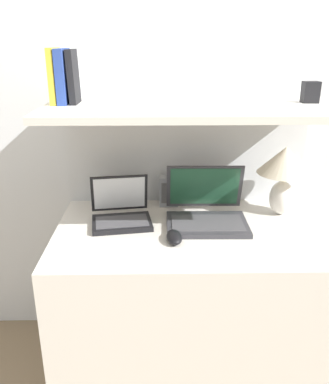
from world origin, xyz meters
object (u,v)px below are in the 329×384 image
at_px(laptop_large, 206,212).
at_px(book_black, 73,77).
at_px(table_lamp, 285,168).
at_px(book_blue, 63,76).
at_px(shelf_gadget, 310,92).
at_px(computer_mouse, 174,237).
at_px(book_yellow, 55,76).
at_px(laptop_small, 121,213).
at_px(router_box, 169,191).

bearing_deg(laptop_large, book_black, -179.17).
bearing_deg(table_lamp, book_black, -174.10).
relative_size(table_lamp, book_black, 1.57).
distance_m(book_blue, shelf_gadget, 0.97).
xyz_separation_m(computer_mouse, book_blue, (-0.43, 0.18, 0.60)).
bearing_deg(computer_mouse, book_blue, 157.13).
distance_m(book_yellow, book_blue, 0.03).
bearing_deg(laptop_small, book_yellow, -176.11).
distance_m(laptop_small, book_blue, 0.61).
bearing_deg(book_yellow, computer_mouse, -21.41).
height_order(computer_mouse, book_black, book_black).
height_order(laptop_small, computer_mouse, laptop_small).
xyz_separation_m(computer_mouse, book_yellow, (-0.46, 0.18, 0.61)).
distance_m(computer_mouse, book_blue, 0.76).
distance_m(laptop_small, router_box, 0.29).
bearing_deg(book_blue, table_lamp, 5.67).
bearing_deg(router_box, book_blue, -153.40).
xyz_separation_m(book_blue, shelf_gadget, (0.97, 0.00, -0.06)).
bearing_deg(book_blue, book_black, 0.00).
bearing_deg(book_yellow, book_blue, 0.00).
bearing_deg(computer_mouse, book_yellow, 158.59).
bearing_deg(table_lamp, shelf_gadget, -66.50).
bearing_deg(laptop_large, book_blue, -179.23).
distance_m(table_lamp, laptop_small, 0.75).
xyz_separation_m(computer_mouse, book_black, (-0.39, 0.18, 0.60)).
height_order(laptop_large, shelf_gadget, shelf_gadget).
bearing_deg(laptop_large, book_yellow, -179.27).
relative_size(computer_mouse, book_blue, 0.60).
relative_size(table_lamp, book_yellow, 1.53).
height_order(laptop_small, book_black, book_black).
distance_m(laptop_small, computer_mouse, 0.30).
distance_m(laptop_large, laptop_small, 0.38).
relative_size(laptop_small, book_yellow, 1.37).
distance_m(router_box, book_yellow, 0.74).
bearing_deg(book_black, table_lamp, 5.90).
xyz_separation_m(laptop_large, router_box, (-0.16, 0.20, 0.02)).
distance_m(laptop_small, book_black, 0.60).
xyz_separation_m(laptop_large, book_blue, (-0.57, -0.01, 0.58)).
bearing_deg(book_black, laptop_small, 5.56).
relative_size(laptop_large, router_box, 2.41).
bearing_deg(book_blue, laptop_small, 4.52).
xyz_separation_m(computer_mouse, router_box, (-0.01, 0.39, 0.05)).
distance_m(laptop_large, router_box, 0.26).
height_order(laptop_large, router_box, laptop_large).
relative_size(laptop_small, book_black, 1.40).
relative_size(computer_mouse, book_yellow, 0.59).
relative_size(laptop_large, book_black, 1.73).
relative_size(table_lamp, book_blue, 1.55).
distance_m(computer_mouse, book_black, 0.74).
distance_m(table_lamp, computer_mouse, 0.60).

